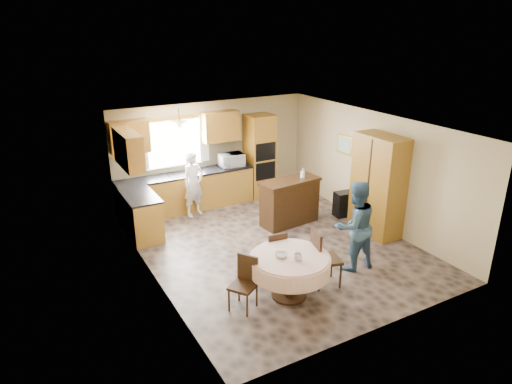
{
  "coord_description": "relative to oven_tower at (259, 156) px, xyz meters",
  "views": [
    {
      "loc": [
        -4.37,
        -7.04,
        4.29
      ],
      "look_at": [
        -0.28,
        0.3,
        1.13
      ],
      "focal_mm": 32.0,
      "sensor_mm": 36.0,
      "label": 1
    }
  ],
  "objects": [
    {
      "name": "wall_back",
      "position": [
        -1.15,
        0.31,
        0.19
      ],
      "size": [
        5.0,
        0.02,
        2.5
      ],
      "primitive_type": "cube",
      "color": "tan",
      "rests_on": "floor"
    },
    {
      "name": "curtain_right",
      "position": [
        -1.4,
        0.24,
        0.59
      ],
      "size": [
        0.22,
        0.02,
        1.15
      ],
      "primitive_type": "cube",
      "color": "white",
      "rests_on": "wall_back"
    },
    {
      "name": "wall_cab_side",
      "position": [
        -3.48,
        -0.89,
        0.85
      ],
      "size": [
        0.33,
        1.2,
        0.72
      ],
      "primitive_type": "cube",
      "color": "#A87C2A",
      "rests_on": "wall_left"
    },
    {
      "name": "backsplash",
      "position": [
        -2.0,
        0.3,
        0.12
      ],
      "size": [
        3.3,
        0.02,
        0.55
      ],
      "primitive_type": "cube",
      "color": "tan",
      "rests_on": "wall_back"
    },
    {
      "name": "dining_table",
      "position": [
        -1.88,
        -4.33,
        -0.48
      ],
      "size": [
        1.32,
        1.32,
        0.75
      ],
      "color": "#3C2310",
      "rests_on": "floor"
    },
    {
      "name": "framed_picture",
      "position": [
        1.32,
        -1.72,
        0.53
      ],
      "size": [
        0.06,
        0.54,
        0.45
      ],
      "color": "gold",
      "rests_on": "wall_right"
    },
    {
      "name": "ceiling",
      "position": [
        -1.15,
        -2.69,
        1.44
      ],
      "size": [
        5.0,
        6.0,
        0.01
      ],
      "primitive_type": "cube",
      "color": "white",
      "rests_on": "wall_back"
    },
    {
      "name": "wall_left",
      "position": [
        -3.65,
        -2.69,
        0.19
      ],
      "size": [
        0.02,
        6.0,
        2.5
      ],
      "primitive_type": "cube",
      "color": "tan",
      "rests_on": "floor"
    },
    {
      "name": "counter_back",
      "position": [
        -2.0,
        0.01,
        -0.16
      ],
      "size": [
        3.3,
        0.64,
        0.04
      ],
      "primitive_type": "cube",
      "color": "black",
      "rests_on": "base_cab_back"
    },
    {
      "name": "wall_right",
      "position": [
        1.35,
        -2.69,
        0.19
      ],
      "size": [
        0.02,
        6.0,
        2.5
      ],
      "primitive_type": "cube",
      "color": "tan",
      "rests_on": "floor"
    },
    {
      "name": "window",
      "position": [
        -2.15,
        0.29,
        0.54
      ],
      "size": [
        1.4,
        0.03,
        1.1
      ],
      "primitive_type": "cube",
      "color": "white",
      "rests_on": "wall_back"
    },
    {
      "name": "sideboard",
      "position": [
        -0.29,
        -1.88,
        -0.58
      ],
      "size": [
        1.41,
        0.7,
        0.97
      ],
      "primitive_type": "cube",
      "rotation": [
        0.0,
        0.0,
        0.11
      ],
      "color": "#3C2310",
      "rests_on": "floor"
    },
    {
      "name": "space_heater",
      "position": [
        1.05,
        -2.13,
        -0.77
      ],
      "size": [
        0.46,
        0.35,
        0.58
      ],
      "primitive_type": "cube",
      "rotation": [
        0.0,
        0.0,
        -0.12
      ],
      "color": "black",
      "rests_on": "floor"
    },
    {
      "name": "counter_left",
      "position": [
        -3.35,
        -0.89,
        -0.16
      ],
      "size": [
        0.64,
        1.2,
        0.04
      ],
      "primitive_type": "cube",
      "color": "black",
      "rests_on": "base_cab_left"
    },
    {
      "name": "wall_cab_right",
      "position": [
        -1.0,
        0.15,
        0.85
      ],
      "size": [
        0.9,
        0.33,
        0.72
      ],
      "primitive_type": "cube",
      "color": "#A87C2A",
      "rests_on": "wall_back"
    },
    {
      "name": "oven_tower",
      "position": [
        0.0,
        0.0,
        0.0
      ],
      "size": [
        0.66,
        0.62,
        2.12
      ],
      "primitive_type": "cube",
      "color": "#AF7F2E",
      "rests_on": "floor"
    },
    {
      "name": "cupboard",
      "position": [
        1.07,
        -3.15,
        0.01
      ],
      "size": [
        0.56,
        1.12,
        2.14
      ],
      "primitive_type": "cube",
      "color": "#AF7F2E",
      "rests_on": "floor"
    },
    {
      "name": "cup_table",
      "position": [
        -1.85,
        -4.49,
        -0.26
      ],
      "size": [
        0.14,
        0.14,
        0.11
      ],
      "primitive_type": "imported",
      "rotation": [
        0.0,
        0.0,
        0.05
      ],
      "color": "#B2B2B2",
      "rests_on": "dining_table"
    },
    {
      "name": "wall_cab_left",
      "position": [
        -3.2,
        0.15,
        0.85
      ],
      "size": [
        0.85,
        0.33,
        0.72
      ],
      "primitive_type": "cube",
      "color": "#A87C2A",
      "rests_on": "wall_back"
    },
    {
      "name": "person_dining",
      "position": [
        -0.35,
        -4.09,
        -0.22
      ],
      "size": [
        0.85,
        0.68,
        1.68
      ],
      "primitive_type": "imported",
      "rotation": [
        0.0,
        0.0,
        3.09
      ],
      "color": "#31506C",
      "rests_on": "floor"
    },
    {
      "name": "wall_front",
      "position": [
        -1.15,
        -5.69,
        0.19
      ],
      "size": [
        5.0,
        0.02,
        2.5
      ],
      "primitive_type": "cube",
      "color": "tan",
      "rests_on": "floor"
    },
    {
      "name": "base_cab_back",
      "position": [
        -2.0,
        0.01,
        -0.62
      ],
      "size": [
        3.3,
        0.6,
        0.88
      ],
      "primitive_type": "cube",
      "color": "#AF7F2E",
      "rests_on": "floor"
    },
    {
      "name": "chair_right",
      "position": [
        -1.21,
        -4.3,
        -0.49
      ],
      "size": [
        0.55,
        0.55,
        1.03
      ],
      "rotation": [
        0.0,
        0.0,
        1.31
      ],
      "color": "#3C2310",
      "rests_on": "floor"
    },
    {
      "name": "chair_left",
      "position": [
        -2.65,
        -4.23,
        -0.58
      ],
      "size": [
        0.52,
        0.52,
        0.87
      ],
      "rotation": [
        0.0,
        0.0,
        -0.98
      ],
      "color": "#3C2310",
      "rests_on": "floor"
    },
    {
      "name": "microwave",
      "position": [
        -0.82,
        -0.04,
        0.02
      ],
      "size": [
        0.61,
        0.43,
        0.33
      ],
      "primitive_type": "imported",
      "rotation": [
        0.0,
        0.0,
        -0.05
      ],
      "color": "silver",
      "rests_on": "counter_back"
    },
    {
      "name": "bowl_sideboard",
      "position": [
        -0.5,
        -1.88,
        -0.06
      ],
      "size": [
        0.27,
        0.27,
        0.05
      ],
      "primitive_type": "imported",
      "rotation": [
        0.0,
        0.0,
        0.32
      ],
      "color": "#B2B2B2",
      "rests_on": "sideboard"
    },
    {
      "name": "chair_back",
      "position": [
        -1.75,
        -3.66,
        -0.58
      ],
      "size": [
        0.41,
        0.41,
        0.87
      ],
      "rotation": [
        0.0,
        0.0,
        3.04
      ],
      "color": "#3C2310",
      "rests_on": "floor"
    },
    {
      "name": "person_sink",
      "position": [
        -1.97,
        -0.39,
        -0.3
      ],
      "size": [
        0.64,
        0.52,
        1.52
      ],
      "primitive_type": "imported",
      "rotation": [
        0.0,
        0.0,
        0.31
      ],
      "color": "silver",
      "rests_on": "floor"
    },
    {
      "name": "bottle_sideboard",
      "position": [
        0.04,
        -1.88,
        0.05
      ],
      "size": [
        0.12,
        0.12,
        0.28
      ],
      "primitive_type": "imported",
      "rotation": [
        0.0,
        0.0,
        0.14
      ],
      "color": "silver",
      "rests_on": "sideboard"
    },
    {
      "name": "oven_upper",
      "position": [
        0.0,
        -0.31,
        0.19
      ],
      "size": [
        0.56,
        0.01,
        0.45
      ],
      "primitive_type": "cube",
      "color": "black",
      "rests_on": "oven_tower"
    },
    {
      "name": "bowl_table",
      "position": [
        -2.03,
        -4.29,
        -0.28
      ],
      "size": [
        0.23,
        0.23,
        0.06
      ],
      "primitive_type": "imported",
      "rotation": [
        0.0,
        0.0,
        -0.14
      ],
      "color": "#B2B2B2",
      "rests_on": "dining_table"
    },
    {
      "name": "floor",
      "position": [
        -1.15,
        -2.69,
        -1.06
      ],
      "size": [
        5.0,
        6.0,
        0.01
      ],
      "primitive_type": "cube",
      "color": "brown",
      "rests_on": "ground"
    },
    {
      "name": "curtain_left",
      "position": [
        -2.9,
        0.24,
        0.59
      ],
      "size": [
        0.22,
        0.02,
        1.15
      ],
      "primitive_type": "cube",
      "color": "white",
      "rests_on": "wall_back"
    },
    {
      "name": "base_cab_left",
      "position": [
        -3.35,
        -0.89,
        -0.62
      ],
      "size": [
        0.6,
        1.2,
        0.88
      ],
      "primitive_type": "cube",
      "color": "#AF7F2E",
      "rests_on": "floor"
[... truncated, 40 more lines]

